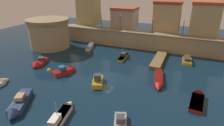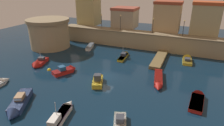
{
  "view_description": "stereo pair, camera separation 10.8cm",
  "coord_description": "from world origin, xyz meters",
  "px_view_note": "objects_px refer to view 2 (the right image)",
  "views": [
    {
      "loc": [
        13.15,
        -28.0,
        15.61
      ],
      "look_at": [
        0.0,
        2.98,
        1.47
      ],
      "focal_mm": 30.59,
      "sensor_mm": 36.0,
      "label": 1
    },
    {
      "loc": [
        13.25,
        -27.96,
        15.61
      ],
      "look_at": [
        0.0,
        2.98,
        1.47
      ],
      "focal_mm": 30.59,
      "sensor_mm": 36.0,
      "label": 2
    }
  ],
  "objects_px": {
    "moored_boat_5": "(91,46)",
    "moored_boat_10": "(60,116)",
    "quay_lamp_3": "(184,25)",
    "moored_boat_2": "(98,79)",
    "moored_boat_0": "(124,55)",
    "quay_lamp_2": "(153,23)",
    "moored_boat_3": "(66,70)",
    "quay_lamp_1": "(120,20)",
    "mooring_buoy_0": "(49,70)",
    "moored_boat_1": "(197,98)",
    "fortress_tower": "(49,33)",
    "quay_lamp_0": "(102,19)",
    "moored_boat_9": "(158,80)",
    "moored_boat_4": "(187,59)",
    "moored_boat_7": "(18,104)",
    "moored_boat_11": "(39,63)"
  },
  "relations": [
    {
      "from": "moored_boat_1",
      "to": "quay_lamp_2",
      "type": "bearing_deg",
      "value": 33.13
    },
    {
      "from": "moored_boat_2",
      "to": "moored_boat_5",
      "type": "distance_m",
      "value": 19.3
    },
    {
      "from": "quay_lamp_0",
      "to": "quay_lamp_1",
      "type": "xyz_separation_m",
      "value": [
        5.46,
        0.0,
        0.07
      ]
    },
    {
      "from": "moored_boat_4",
      "to": "mooring_buoy_0",
      "type": "distance_m",
      "value": 28.98
    },
    {
      "from": "moored_boat_3",
      "to": "moored_boat_11",
      "type": "height_order",
      "value": "moored_boat_11"
    },
    {
      "from": "quay_lamp_0",
      "to": "quay_lamp_3",
      "type": "xyz_separation_m",
      "value": [
        21.09,
        0.0,
        -0.03
      ]
    },
    {
      "from": "mooring_buoy_0",
      "to": "quay_lamp_1",
      "type": "bearing_deg",
      "value": 71.67
    },
    {
      "from": "moored_boat_2",
      "to": "moored_boat_4",
      "type": "bearing_deg",
      "value": -62.29
    },
    {
      "from": "moored_boat_10",
      "to": "moored_boat_11",
      "type": "bearing_deg",
      "value": 38.31
    },
    {
      "from": "moored_boat_5",
      "to": "moored_boat_10",
      "type": "xyz_separation_m",
      "value": [
        10.6,
        -26.64,
        0.02
      ]
    },
    {
      "from": "moored_boat_10",
      "to": "moored_boat_5",
      "type": "bearing_deg",
      "value": 9.64
    },
    {
      "from": "moored_boat_4",
      "to": "moored_boat_3",
      "type": "bearing_deg",
      "value": 122.23
    },
    {
      "from": "moored_boat_5",
      "to": "mooring_buoy_0",
      "type": "relative_size",
      "value": 8.23
    },
    {
      "from": "quay_lamp_1",
      "to": "mooring_buoy_0",
      "type": "distance_m",
      "value": 22.77
    },
    {
      "from": "quay_lamp_3",
      "to": "moored_boat_10",
      "type": "distance_m",
      "value": 34.18
    },
    {
      "from": "moored_boat_2",
      "to": "moored_boat_9",
      "type": "height_order",
      "value": "moored_boat_2"
    },
    {
      "from": "moored_boat_7",
      "to": "moored_boat_4",
      "type": "bearing_deg",
      "value": 115.19
    },
    {
      "from": "fortress_tower",
      "to": "moored_boat_2",
      "type": "distance_m",
      "value": 24.04
    },
    {
      "from": "moored_boat_1",
      "to": "moored_boat_3",
      "type": "bearing_deg",
      "value": 93.69
    },
    {
      "from": "moored_boat_4",
      "to": "moored_boat_9",
      "type": "bearing_deg",
      "value": 158.04
    },
    {
      "from": "moored_boat_1",
      "to": "moored_boat_2",
      "type": "height_order",
      "value": "moored_boat_2"
    },
    {
      "from": "fortress_tower",
      "to": "quay_lamp_0",
      "type": "xyz_separation_m",
      "value": [
        10.74,
        8.76,
        2.89
      ]
    },
    {
      "from": "moored_boat_0",
      "to": "moored_boat_7",
      "type": "distance_m",
      "value": 24.74
    },
    {
      "from": "quay_lamp_1",
      "to": "quay_lamp_2",
      "type": "relative_size",
      "value": 1.07
    },
    {
      "from": "fortress_tower",
      "to": "moored_boat_3",
      "type": "distance_m",
      "value": 17.63
    },
    {
      "from": "quay_lamp_1",
      "to": "quay_lamp_2",
      "type": "xyz_separation_m",
      "value": [
        8.5,
        -0.0,
        -0.13
      ]
    },
    {
      "from": "quay_lamp_3",
      "to": "moored_boat_7",
      "type": "relative_size",
      "value": 0.53
    },
    {
      "from": "moored_boat_0",
      "to": "moored_boat_2",
      "type": "relative_size",
      "value": 1.27
    },
    {
      "from": "moored_boat_7",
      "to": "moored_boat_9",
      "type": "distance_m",
      "value": 21.78
    },
    {
      "from": "moored_boat_3",
      "to": "moored_boat_7",
      "type": "height_order",
      "value": "moored_boat_3"
    },
    {
      "from": "moored_boat_7",
      "to": "moored_boat_11",
      "type": "bearing_deg",
      "value": -175.73
    },
    {
      "from": "quay_lamp_2",
      "to": "moored_boat_9",
      "type": "bearing_deg",
      "value": -73.66
    },
    {
      "from": "quay_lamp_0",
      "to": "moored_boat_0",
      "type": "distance_m",
      "value": 14.04
    },
    {
      "from": "moored_boat_7",
      "to": "quay_lamp_1",
      "type": "bearing_deg",
      "value": 147.23
    },
    {
      "from": "quay_lamp_1",
      "to": "quay_lamp_3",
      "type": "distance_m",
      "value": 15.62
    },
    {
      "from": "moored_boat_1",
      "to": "moored_boat_9",
      "type": "bearing_deg",
      "value": 67.23
    },
    {
      "from": "moored_boat_5",
      "to": "mooring_buoy_0",
      "type": "height_order",
      "value": "moored_boat_5"
    },
    {
      "from": "moored_boat_3",
      "to": "mooring_buoy_0",
      "type": "relative_size",
      "value": 6.56
    },
    {
      "from": "moored_boat_4",
      "to": "moored_boat_10",
      "type": "height_order",
      "value": "moored_boat_10"
    },
    {
      "from": "quay_lamp_1",
      "to": "moored_boat_9",
      "type": "bearing_deg",
      "value": -51.79
    },
    {
      "from": "quay_lamp_3",
      "to": "moored_boat_2",
      "type": "distance_m",
      "value": 24.9
    },
    {
      "from": "moored_boat_4",
      "to": "mooring_buoy_0",
      "type": "relative_size",
      "value": 7.01
    },
    {
      "from": "moored_boat_10",
      "to": "mooring_buoy_0",
      "type": "relative_size",
      "value": 9.87
    },
    {
      "from": "quay_lamp_2",
      "to": "moored_boat_3",
      "type": "height_order",
      "value": "quay_lamp_2"
    },
    {
      "from": "quay_lamp_0",
      "to": "moored_boat_3",
      "type": "xyz_separation_m",
      "value": [
        2.29,
        -20.18,
        -6.17
      ]
    },
    {
      "from": "moored_boat_2",
      "to": "moored_boat_3",
      "type": "bearing_deg",
      "value": 58.91
    },
    {
      "from": "moored_boat_9",
      "to": "moored_boat_11",
      "type": "relative_size",
      "value": 1.37
    },
    {
      "from": "moored_boat_2",
      "to": "moored_boat_10",
      "type": "height_order",
      "value": "moored_boat_10"
    },
    {
      "from": "moored_boat_0",
      "to": "moored_boat_11",
      "type": "relative_size",
      "value": 1.17
    },
    {
      "from": "moored_boat_5",
      "to": "moored_boat_10",
      "type": "relative_size",
      "value": 0.83
    }
  ]
}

